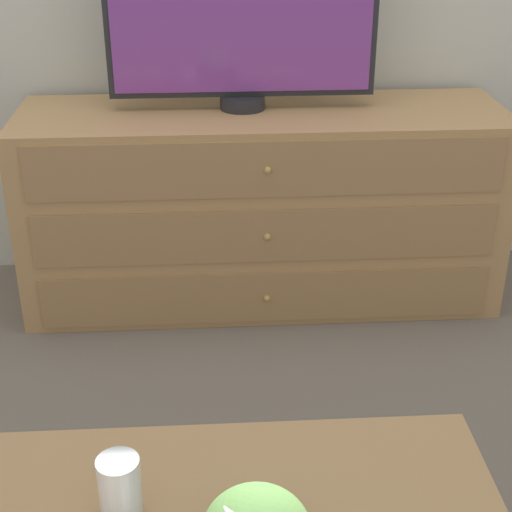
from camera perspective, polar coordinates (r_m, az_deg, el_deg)
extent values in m
plane|color=#70665B|center=(3.19, -2.17, -0.20)|extent=(12.00, 12.00, 0.00)
cube|color=tan|center=(2.80, 0.43, 3.65)|extent=(1.66, 0.49, 0.70)
cube|color=#A1794C|center=(2.68, 0.78, -3.03)|extent=(1.53, 0.01, 0.19)
sphere|color=tan|center=(2.68, 0.79, -3.09)|extent=(0.02, 0.02, 0.02)
cube|color=#A1794C|center=(2.57, 0.82, 1.46)|extent=(1.53, 0.01, 0.19)
sphere|color=tan|center=(2.57, 0.83, 1.40)|extent=(0.02, 0.02, 0.02)
cube|color=#A1794C|center=(2.48, 0.85, 6.31)|extent=(1.53, 0.01, 0.19)
sphere|color=tan|center=(2.48, 0.86, 6.26)|extent=(0.02, 0.02, 0.02)
cylinder|color=#232328|center=(2.70, -0.98, 11.12)|extent=(0.15, 0.15, 0.04)
cube|color=#232328|center=(2.64, -1.05, 17.92)|extent=(0.89, 0.04, 0.60)
cube|color=#7A3893|center=(2.62, -1.03, 17.85)|extent=(0.85, 0.01, 0.56)
cylinder|color=#9C7549|center=(1.84, 13.16, -17.15)|extent=(0.04, 0.04, 0.39)
cylinder|color=beige|center=(1.47, -9.81, -16.81)|extent=(0.07, 0.07, 0.07)
cylinder|color=white|center=(1.46, -9.88, -16.18)|extent=(0.08, 0.08, 0.12)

